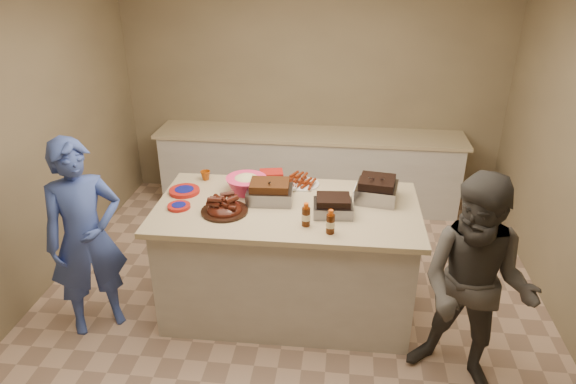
# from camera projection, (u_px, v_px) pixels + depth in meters

# --- Properties ---
(room) EXTENTS (4.50, 5.00, 2.70)m
(room) POSITION_uv_depth(u_px,v_px,m) (287.00, 316.00, 4.41)
(room) COLOR #8A7A5B
(room) RESTS_ON ground
(back_counter) EXTENTS (3.60, 0.64, 0.90)m
(back_counter) POSITION_uv_depth(u_px,v_px,m) (309.00, 168.00, 6.18)
(back_counter) COLOR beige
(back_counter) RESTS_ON ground
(island) EXTENTS (2.12, 1.13, 1.00)m
(island) POSITION_uv_depth(u_px,v_px,m) (287.00, 306.00, 4.53)
(island) COLOR beige
(island) RESTS_ON ground
(rib_platter) EXTENTS (0.42, 0.42, 0.15)m
(rib_platter) POSITION_uv_depth(u_px,v_px,m) (225.00, 212.00, 4.00)
(rib_platter) COLOR #45160C
(rib_platter) RESTS_ON island
(pulled_pork_tray) EXTENTS (0.38, 0.30, 0.11)m
(pulled_pork_tray) POSITION_uv_depth(u_px,v_px,m) (270.00, 201.00, 4.18)
(pulled_pork_tray) COLOR #47230F
(pulled_pork_tray) RESTS_ON island
(brisket_tray) EXTENTS (0.32, 0.27, 0.09)m
(brisket_tray) POSITION_uv_depth(u_px,v_px,m) (333.00, 214.00, 3.98)
(brisket_tray) COLOR black
(brisket_tray) RESTS_ON island
(roasting_pan) EXTENTS (0.37, 0.37, 0.13)m
(roasting_pan) POSITION_uv_depth(u_px,v_px,m) (376.00, 199.00, 4.20)
(roasting_pan) COLOR gray
(roasting_pan) RESTS_ON island
(coleslaw_bowl) EXTENTS (0.35, 0.35, 0.23)m
(coleslaw_bowl) POSITION_uv_depth(u_px,v_px,m) (247.00, 192.00, 4.32)
(coleslaw_bowl) COLOR #F03167
(coleslaw_bowl) RESTS_ON island
(sausage_plate) EXTENTS (0.37, 0.37, 0.05)m
(sausage_plate) POSITION_uv_depth(u_px,v_px,m) (302.00, 185.00, 4.46)
(sausage_plate) COLOR silver
(sausage_plate) RESTS_ON island
(mac_cheese_dish) EXTENTS (0.30, 0.24, 0.07)m
(mac_cheese_dish) POSITION_uv_depth(u_px,v_px,m) (370.00, 194.00, 4.29)
(mac_cheese_dish) COLOR #D39508
(mac_cheese_dish) RESTS_ON island
(bbq_bottle_a) EXTENTS (0.06, 0.06, 0.19)m
(bbq_bottle_a) POSITION_uv_depth(u_px,v_px,m) (306.00, 225.00, 3.81)
(bbq_bottle_a) COLOR #3C1805
(bbq_bottle_a) RESTS_ON island
(bbq_bottle_b) EXTENTS (0.06, 0.06, 0.19)m
(bbq_bottle_b) POSITION_uv_depth(u_px,v_px,m) (330.00, 233.00, 3.71)
(bbq_bottle_b) COLOR #3C1805
(bbq_bottle_b) RESTS_ON island
(mustard_bottle) EXTENTS (0.05, 0.05, 0.13)m
(mustard_bottle) POSITION_uv_depth(u_px,v_px,m) (266.00, 190.00, 4.36)
(mustard_bottle) COLOR #FFBC03
(mustard_bottle) RESTS_ON island
(sauce_bowl) EXTENTS (0.15, 0.05, 0.15)m
(sauce_bowl) POSITION_uv_depth(u_px,v_px,m) (288.00, 190.00, 4.36)
(sauce_bowl) COLOR silver
(sauce_bowl) RESTS_ON island
(plate_stack_large) EXTENTS (0.26, 0.26, 0.03)m
(plate_stack_large) POSITION_uv_depth(u_px,v_px,m) (185.00, 193.00, 4.32)
(plate_stack_large) COLOR #A31812
(plate_stack_large) RESTS_ON island
(plate_stack_small) EXTENTS (0.18, 0.18, 0.03)m
(plate_stack_small) POSITION_uv_depth(u_px,v_px,m) (179.00, 208.00, 4.07)
(plate_stack_small) COLOR #A31812
(plate_stack_small) RESTS_ON island
(plastic_cup) EXTENTS (0.09, 0.08, 0.09)m
(plastic_cup) POSITION_uv_depth(u_px,v_px,m) (206.00, 180.00, 4.56)
(plastic_cup) COLOR #933F09
(plastic_cup) RESTS_ON island
(basket_stack) EXTENTS (0.23, 0.19, 0.10)m
(basket_stack) POSITION_uv_depth(u_px,v_px,m) (271.00, 182.00, 4.52)
(basket_stack) COLOR #A31812
(basket_stack) RESTS_ON island
(guest_blue) EXTENTS (1.46, 1.67, 0.39)m
(guest_blue) POSITION_uv_depth(u_px,v_px,m) (102.00, 322.00, 4.34)
(guest_blue) COLOR #3A52AA
(guest_blue) RESTS_ON ground
(guest_gray) EXTENTS (1.42, 1.81, 0.62)m
(guest_gray) POSITION_uv_depth(u_px,v_px,m) (458.00, 379.00, 3.77)
(guest_gray) COLOR #474541
(guest_gray) RESTS_ON ground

